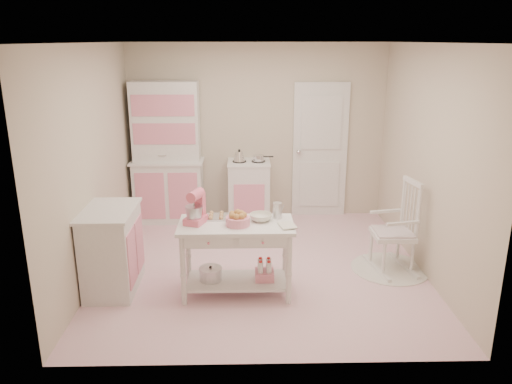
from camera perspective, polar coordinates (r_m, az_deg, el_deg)
room_shell at (r=5.60m, az=0.65°, el=6.92°), size 3.84×3.84×2.62m
door at (r=7.64m, az=7.32°, el=4.72°), size 0.82×0.05×2.04m
hutch at (r=7.43m, az=-10.15°, el=4.40°), size 1.06×0.50×2.08m
stove at (r=7.44m, az=-0.81°, el=0.07°), size 0.62×0.57×0.92m
base_cabinet at (r=5.63m, az=-16.13°, el=-6.36°), size 0.54×0.84×0.92m
lace_rug at (r=6.25m, az=15.04°, el=-8.42°), size 0.92×0.92×0.01m
rocking_chair at (r=6.04m, az=15.43°, el=-3.75°), size 0.61×0.80×1.10m
work_table at (r=5.35m, az=-2.25°, el=-7.62°), size 1.20×0.60×0.80m
stand_mixer at (r=5.19m, az=-6.96°, el=-1.79°), size 0.29×0.33×0.34m
cookie_tray at (r=5.37m, az=-3.87°, el=-2.86°), size 0.34×0.24×0.02m
bread_basket at (r=5.14m, az=-2.09°, el=-3.34°), size 0.25×0.25×0.09m
mixing_bowl at (r=5.26m, az=0.55°, el=-2.91°), size 0.23×0.23×0.07m
metal_pitcher at (r=5.33m, az=2.46°, el=-2.11°), size 0.10×0.10×0.17m
recipe_book at (r=5.09m, az=2.76°, el=-3.94°), size 0.20×0.24×0.02m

